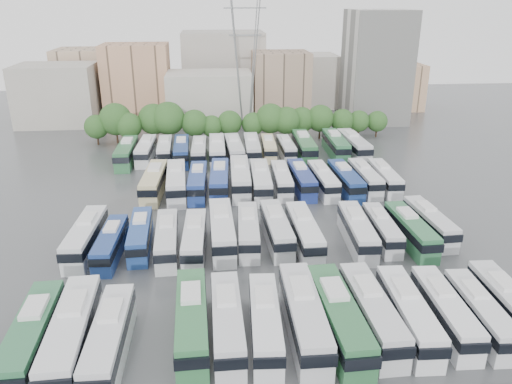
{
  "coord_description": "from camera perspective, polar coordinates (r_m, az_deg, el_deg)",
  "views": [
    {
      "loc": [
        -5.85,
        -60.75,
        28.73
      ],
      "look_at": [
        0.14,
        4.51,
        3.0
      ],
      "focal_mm": 35.0,
      "sensor_mm": 36.0,
      "label": 1
    }
  ],
  "objects": [
    {
      "name": "ground",
      "position": [
        67.45,
        0.23,
        -3.77
      ],
      "size": [
        220.0,
        220.0,
        0.0
      ],
      "primitive_type": "plane",
      "color": "#424447",
      "rests_on": "ground"
    },
    {
      "name": "tree_line",
      "position": [
        105.74,
        -3.66,
        8.12
      ],
      "size": [
        64.19,
        7.8,
        8.71
      ],
      "color": "black",
      "rests_on": "ground"
    },
    {
      "name": "city_buildings",
      "position": [
        134.25,
        -6.01,
        12.38
      ],
      "size": [
        102.0,
        35.0,
        20.0
      ],
      "color": "#9E998E",
      "rests_on": "ground"
    },
    {
      "name": "apartment_tower",
      "position": [
        126.24,
        13.6,
        13.7
      ],
      "size": [
        14.0,
        14.0,
        26.0
      ],
      "primitive_type": "cube",
      "color": "silver",
      "rests_on": "ground"
    },
    {
      "name": "electricity_pylon",
      "position": [
        111.48,
        -1.23,
        16.25
      ],
      "size": [
        9.0,
        6.91,
        33.83
      ],
      "color": "slate",
      "rests_on": "ground"
    },
    {
      "name": "bus_r0_s0",
      "position": [
        47.76,
        -24.17,
        -14.8
      ],
      "size": [
        3.3,
        12.94,
        4.03
      ],
      "rotation": [
        0.0,
        0.0,
        0.04
      ],
      "color": "#2E6B44",
      "rests_on": "ground"
    },
    {
      "name": "bus_r0_s1",
      "position": [
        46.61,
        -20.28,
        -14.95
      ],
      "size": [
        3.54,
        13.76,
        4.28
      ],
      "rotation": [
        0.0,
        0.0,
        0.04
      ],
      "color": "silver",
      "rests_on": "ground"
    },
    {
      "name": "bus_r0_s2",
      "position": [
        45.45,
        -16.39,
        -15.76
      ],
      "size": [
        2.79,
        12.37,
        3.88
      ],
      "rotation": [
        0.0,
        0.0,
        -0.01
      ],
      "color": "silver",
      "rests_on": "ground"
    },
    {
      "name": "bus_r0_s4",
      "position": [
        46.1,
        -7.35,
        -14.28
      ],
      "size": [
        3.16,
        12.77,
        3.98
      ],
      "rotation": [
        0.0,
        0.0,
        0.03
      ],
      "color": "#2F6E3E",
      "rests_on": "ground"
    },
    {
      "name": "bus_r0_s5",
      "position": [
        45.72,
        -3.3,
        -14.56
      ],
      "size": [
        2.8,
        12.26,
        3.84
      ],
      "rotation": [
        0.0,
        0.0,
        0.01
      ],
      "color": "silver",
      "rests_on": "ground"
    },
    {
      "name": "bus_r0_s6",
      "position": [
        45.73,
        1.06,
        -14.6
      ],
      "size": [
        3.18,
        11.97,
        3.72
      ],
      "rotation": [
        0.0,
        0.0,
        -0.05
      ],
      "color": "silver",
      "rests_on": "ground"
    },
    {
      "name": "bus_r0_s7",
      "position": [
        46.27,
        5.5,
        -13.88
      ],
      "size": [
        3.01,
        13.37,
        4.19
      ],
      "rotation": [
        0.0,
        0.0,
        -0.01
      ],
      "color": "silver",
      "rests_on": "ground"
    },
    {
      "name": "bus_r0_s8",
      "position": [
        46.41,
        9.38,
        -13.96
      ],
      "size": [
        3.37,
        13.52,
        4.21
      ],
      "rotation": [
        0.0,
        0.0,
        0.03
      ],
      "color": "#2C683C",
      "rests_on": "ground"
    },
    {
      "name": "bus_r0_s9",
      "position": [
        47.87,
        13.06,
        -13.2
      ],
      "size": [
        3.09,
        12.8,
        3.99
      ],
      "rotation": [
        0.0,
        0.0,
        0.02
      ],
      "color": "silver",
      "rests_on": "ground"
    },
    {
      "name": "bus_r0_s10",
      "position": [
        48.67,
        16.99,
        -13.11
      ],
      "size": [
        3.1,
        12.3,
        3.83
      ],
      "rotation": [
        0.0,
        0.0,
        -0.04
      ],
      "color": "white",
      "rests_on": "ground"
    },
    {
      "name": "bus_r0_s11",
      "position": [
        50.2,
        20.77,
        -12.59
      ],
      "size": [
        2.92,
        11.75,
        3.66
      ],
      "rotation": [
        0.0,
        0.0,
        -0.03
      ],
      "color": "silver",
      "rests_on": "ground"
    },
    {
      "name": "bus_r0_s12",
      "position": [
        51.32,
        24.19,
        -12.45
      ],
      "size": [
        2.84,
        11.27,
        3.51
      ],
      "rotation": [
        0.0,
        0.0,
        -0.04
      ],
      "color": "silver",
      "rests_on": "ground"
    },
    {
      "name": "bus_r0_s13",
      "position": [
        53.19,
        26.93,
        -11.51
      ],
      "size": [
        2.94,
        12.15,
        3.79
      ],
      "rotation": [
        0.0,
        0.0,
        -0.03
      ],
      "color": "silver",
      "rests_on": "ground"
    },
    {
      "name": "bus_r1_s0",
      "position": [
        63.33,
        -18.9,
        -4.87
      ],
      "size": [
        3.21,
        12.5,
        3.89
      ],
      "rotation": [
        0.0,
        0.0,
        -0.04
      ],
      "color": "silver",
      "rests_on": "ground"
    },
    {
      "name": "bus_r1_s1",
      "position": [
        61.38,
        -16.27,
        -5.65
      ],
      "size": [
        2.78,
        10.97,
        3.42
      ],
      "rotation": [
        0.0,
        0.0,
        -0.04
      ],
      "color": "navy",
      "rests_on": "ground"
    },
    {
      "name": "bus_r1_s2",
      "position": [
        62.48,
        -13.09,
        -4.78
      ],
      "size": [
        2.93,
        11.29,
        3.51
      ],
      "rotation": [
        0.0,
        0.0,
        0.04
      ],
      "color": "navy",
      "rests_on": "ground"
    },
    {
      "name": "bus_r1_s3",
      "position": [
        60.66,
        -10.16,
        -5.29
      ],
      "size": [
        3.04,
        11.72,
        3.65
      ],
      "rotation": [
        0.0,
        0.0,
        0.04
      ],
      "color": "silver",
      "rests_on": "ground"
    },
    {
      "name": "bus_r1_s4",
      "position": [
        60.13,
        -7.04,
        -5.35
      ],
      "size": [
        2.9,
        11.75,
        3.66
      ],
      "rotation": [
        0.0,
        0.0,
        -0.03
      ],
      "color": "silver",
      "rests_on": "ground"
    },
    {
      "name": "bus_r1_s5",
      "position": [
        61.61,
        -3.92,
        -4.33
      ],
      "size": [
        3.11,
        13.05,
        4.08
      ],
      "rotation": [
        0.0,
        0.0,
        0.02
      ],
      "color": "silver",
      "rests_on": "ground"
    },
    {
      "name": "bus_r1_s6",
      "position": [
        61.81,
        -0.88,
        -4.4
      ],
      "size": [
        3.14,
        11.78,
        3.66
      ],
      "rotation": [
        0.0,
        0.0,
        -0.05
      ],
      "color": "silver",
      "rests_on": "ground"
    },
    {
      "name": "bus_r1_s7",
      "position": [
        62.17,
        2.35,
        -4.19
      ],
      "size": [
        3.1,
        12.16,
        3.79
      ],
      "rotation": [
        0.0,
        0.0,
        0.04
      ],
      "color": "silver",
      "rests_on": "ground"
    },
    {
      "name": "bus_r1_s8",
      "position": [
        61.51,
        5.51,
        -4.53
      ],
      "size": [
        2.95,
        12.35,
        3.86
      ],
      "rotation": [
        0.0,
        0.0,
        0.02
      ],
      "color": "silver",
      "rests_on": "ground"
    },
    {
      "name": "bus_r1_s10",
      "position": [
        62.81,
        11.49,
        -4.34
      ],
      "size": [
        3.24,
        12.26,
        3.81
      ],
      "rotation": [
        0.0,
        0.0,
        -0.05
      ],
      "color": "silver",
      "rests_on": "ground"
    },
    {
      "name": "bus_r1_s11",
      "position": [
        64.47,
        14.18,
        -4.08
      ],
      "size": [
        2.73,
        10.95,
        3.41
      ],
      "rotation": [
        0.0,
        0.0,
        -0.03
      ],
      "color": "silver",
      "rests_on": "ground"
    },
    {
      "name": "bus_r1_s12",
      "position": [
        64.69,
        17.24,
        -4.17
      ],
      "size": [
        3.01,
        11.97,
        3.73
      ],
      "rotation": [
        0.0,
        0.0,
        0.04
      ],
      "color": "#2E6C42",
      "rests_on": "ground"
    },
    {
      "name": "bus_r1_s13",
      "position": [
        67.82,
        19.22,
        -3.26
      ],
      "size": [
        3.09,
        11.61,
        3.61
      ],
      "rotation": [
        0.0,
        0.0,
        0.05
      ],
      "color": "silver",
      "rests_on": "ground"
    },
    {
      "name": "bus_r2_s2",
      "position": [
        78.93,
        -11.57,
        1.18
      ],
      "size": [
        3.47,
        13.04,
        4.05
      ],
      "rotation": [
        0.0,
        0.0,
        -0.05
      ],
      "color": "#CBBF8B",
      "rests_on": "ground"
    },
    {
      "name": "bus_r2_s3",
      "position": [
        78.07,
        -9.09,
        1.16
      ],
      "size": [
        3.54,
        13.33,
        4.14
      ],
      "rotation": [
        0.0,
        0.0,
        0.05
      ],
      "color": "silver",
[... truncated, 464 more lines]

